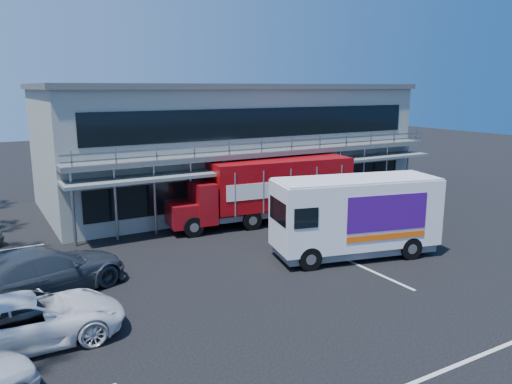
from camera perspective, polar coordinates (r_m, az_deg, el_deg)
ground at (r=19.04m, az=9.09°, el=-10.21°), size 120.00×120.00×0.00m
building at (r=32.09m, az=-3.46°, el=5.69°), size 22.40×12.00×7.30m
red_truck at (r=26.53m, az=1.44°, el=0.44°), size 10.19×3.41×3.37m
white_van at (r=21.54m, az=11.28°, el=-2.62°), size 7.33×3.95×3.40m
parked_car_c at (r=15.78m, az=-24.52°, el=-13.16°), size 5.23×2.42×1.45m
parked_car_d at (r=18.93m, az=-23.14°, el=-8.45°), size 6.32×4.20×1.70m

